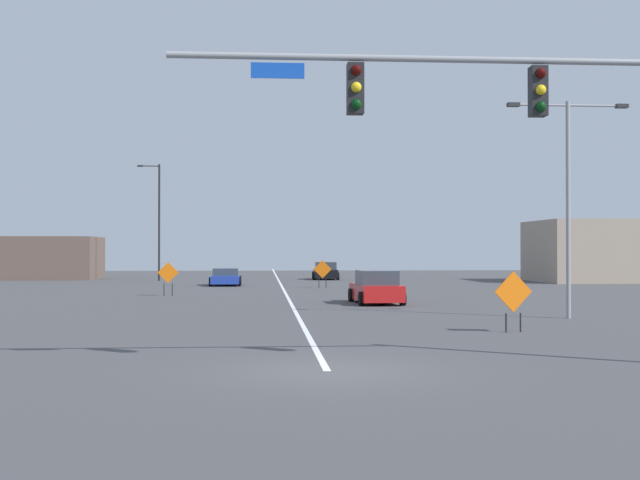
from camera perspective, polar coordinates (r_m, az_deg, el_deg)
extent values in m
plane|color=#444447|center=(16.85, 0.51, -9.20)|extent=(162.01, 162.01, 0.00)
cube|color=white|center=(61.68, -2.84, -3.01)|extent=(0.16, 90.00, 0.01)
cylinder|color=gray|center=(17.51, 8.93, 12.42)|extent=(11.59, 0.14, 0.14)
cube|color=black|center=(17.90, 15.07, 10.04)|extent=(0.34, 0.32, 1.05)
sphere|color=#3A0503|center=(17.82, 15.24, 11.24)|extent=(0.22, 0.22, 0.22)
sphere|color=yellow|center=(17.75, 15.25, 10.14)|extent=(0.22, 0.22, 0.22)
sphere|color=black|center=(17.68, 15.25, 9.02)|extent=(0.22, 0.22, 0.22)
cube|color=black|center=(17.05, 2.49, 10.56)|extent=(0.34, 0.32, 1.05)
sphere|color=#3A0503|center=(16.96, 2.56, 11.83)|extent=(0.22, 0.22, 0.22)
sphere|color=yellow|center=(16.89, 2.56, 10.67)|extent=(0.22, 0.22, 0.22)
sphere|color=black|center=(16.82, 2.56, 9.50)|extent=(0.22, 0.22, 0.22)
cube|color=#1447B7|center=(17.02, -2.99, 11.80)|extent=(1.10, 0.03, 0.32)
cylinder|color=black|center=(66.78, -11.23, 1.22)|extent=(0.16, 0.16, 9.42)
cylinder|color=black|center=(67.19, -11.87, 5.11)|extent=(1.53, 0.08, 0.08)
cube|color=#262628|center=(67.30, -12.52, 5.10)|extent=(0.44, 0.24, 0.14)
cylinder|color=gray|center=(30.86, 17.03, 2.05)|extent=(0.16, 0.16, 7.91)
cylinder|color=gray|center=(30.93, 15.24, 9.13)|extent=(2.03, 0.08, 0.08)
cube|color=#262628|center=(30.61, 13.42, 9.23)|extent=(0.44, 0.24, 0.14)
cylinder|color=gray|center=(31.65, 18.74, 8.92)|extent=(2.03, 0.08, 0.08)
cube|color=#262628|center=(32.05, 20.43, 8.81)|extent=(0.44, 0.24, 0.14)
cube|color=orange|center=(44.70, -10.62, -2.26)|extent=(1.14, 0.08, 1.14)
cylinder|color=black|center=(44.76, -10.90, -3.45)|extent=(0.05, 0.05, 0.67)
cylinder|color=black|center=(44.72, -10.34, -3.45)|extent=(0.05, 0.05, 0.67)
cube|color=orange|center=(25.25, 13.42, -3.56)|extent=(1.23, 0.29, 1.25)
cylinder|color=black|center=(25.20, 12.94, -5.69)|extent=(0.05, 0.05, 0.58)
cylinder|color=black|center=(25.43, 13.90, -5.64)|extent=(0.05, 0.05, 0.58)
cube|color=orange|center=(53.10, 0.18, -2.06)|extent=(1.18, 0.19, 1.19)
cylinder|color=black|center=(53.14, -0.07, -3.06)|extent=(0.05, 0.05, 0.61)
cylinder|color=black|center=(53.12, 0.43, -3.06)|extent=(0.05, 0.05, 0.61)
cube|color=#1E389E|center=(57.19, -6.64, -2.75)|extent=(1.99, 4.21, 0.55)
cube|color=#333D47|center=(57.38, -6.64, -2.23)|extent=(1.77, 2.06, 0.49)
cylinder|color=black|center=(55.77, -7.69, -2.92)|extent=(0.23, 0.64, 0.64)
cylinder|color=black|center=(55.71, -5.70, -2.93)|extent=(0.23, 0.64, 0.64)
cylinder|color=black|center=(58.70, -7.54, -2.81)|extent=(0.23, 0.64, 0.64)
cylinder|color=black|center=(58.63, -5.65, -2.82)|extent=(0.23, 0.64, 0.64)
cube|color=red|center=(37.83, 3.95, -3.67)|extent=(2.05, 4.38, 0.74)
cube|color=#333D47|center=(37.59, 4.01, -2.64)|extent=(1.78, 2.27, 0.65)
cylinder|color=black|center=(39.49, 4.88, -3.85)|extent=(0.25, 0.65, 0.64)
cylinder|color=black|center=(39.16, 2.20, -3.88)|extent=(0.25, 0.65, 0.64)
cylinder|color=black|center=(36.55, 5.83, -4.10)|extent=(0.25, 0.65, 0.64)
cylinder|color=black|center=(36.19, 2.93, -4.14)|extent=(0.25, 0.65, 0.64)
cube|color=black|center=(68.45, 0.38, -2.37)|extent=(2.08, 4.24, 0.68)
cube|color=#333D47|center=(68.23, 0.39, -1.82)|extent=(1.82, 2.29, 0.63)
cylinder|color=black|center=(69.97, 1.12, -2.48)|extent=(0.24, 0.65, 0.64)
cylinder|color=black|center=(69.89, -0.47, -2.48)|extent=(0.24, 0.65, 0.64)
cylinder|color=black|center=(67.05, 1.26, -2.56)|extent=(0.24, 0.65, 0.64)
cylinder|color=black|center=(66.96, -0.40, -2.56)|extent=(0.24, 0.65, 0.64)
cube|color=gray|center=(66.77, 18.04, -0.75)|extent=(7.41, 8.43, 4.78)
cube|color=brown|center=(73.32, -18.61, -1.20)|extent=(8.54, 6.57, 3.61)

